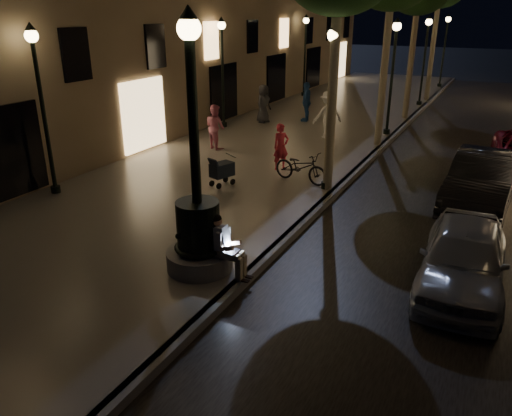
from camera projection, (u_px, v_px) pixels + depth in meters
The scene contains 22 objects.
ground at pixel (387, 144), 21.05m from camera, with size 120.00×120.00×0.00m, color black.
cobble_lane at pixel (463, 152), 19.80m from camera, with size 6.00×45.00×0.02m, color black.
promenade at pixel (300, 132), 22.69m from camera, with size 8.00×45.00×0.20m, color slate.
curb_strip at pixel (388, 142), 21.02m from camera, with size 0.25×45.00×0.20m, color #59595B.
fountain_lamppost at pixel (198, 224), 10.25m from camera, with size 1.40×1.40×5.21m.
seated_man_laptop at pixel (224, 244), 10.11m from camera, with size 0.94×0.32×1.31m.
lamp_curb_a at pixel (331, 88), 14.18m from camera, with size 0.36×0.36×4.81m.
lamp_curb_b at pixel (393, 62), 20.80m from camera, with size 0.36×0.36×4.81m.
lamp_curb_c at pixel (426, 49), 27.43m from camera, with size 0.36×0.36×4.81m.
lamp_curb_d at pixel (445, 41), 34.06m from camera, with size 0.36×0.36×4.81m.
lamp_left_a at pixel (40, 90), 13.83m from camera, with size 0.36×0.36×4.81m.
lamp_left_b at pixel (222, 59), 22.11m from camera, with size 0.36×0.36×4.81m.
lamp_left_c at pixel (305, 45), 30.40m from camera, with size 0.36×0.36×4.81m.
stroller at pixel (222, 170), 15.34m from camera, with size 0.63×1.01×1.03m.
car_front at pixel (463, 257), 10.01m from camera, with size 1.62×4.02×1.37m, color #9C9FA3.
car_second at pixel (483, 180), 14.25m from camera, with size 1.63×4.68×1.54m, color black.
pedestrian_red at pixel (281, 147), 16.82m from camera, with size 0.57×0.38×1.57m, color red.
pedestrian_pink at pixel (215, 127), 19.34m from camera, with size 0.84×0.65×1.72m, color #C1667E.
pedestrian_white at pixel (328, 115), 20.96m from camera, with size 1.26×0.72×1.95m, color white.
pedestrian_blue at pixel (306, 102), 24.09m from camera, with size 1.10×0.46×1.88m, color #264F8B.
pedestrian_dark at pixel (263, 104), 23.84m from camera, with size 0.87×0.57×1.79m, color #37363C.
bicycle at pixel (301, 167), 15.69m from camera, with size 0.65×1.87×0.98m, color black.
Camera 1 is at (4.29, -5.85, 5.34)m, focal length 35.00 mm.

